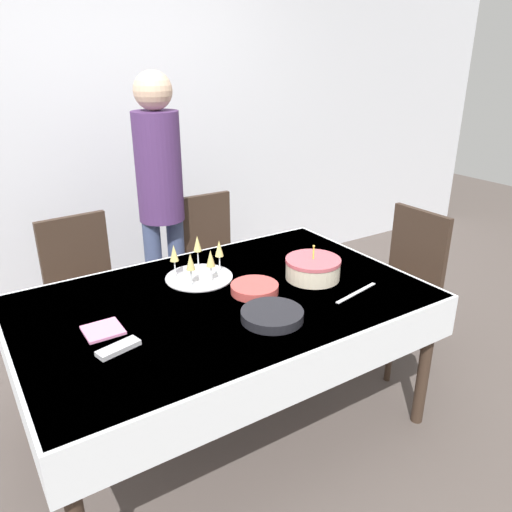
{
  "coord_description": "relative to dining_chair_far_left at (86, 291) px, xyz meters",
  "views": [
    {
      "loc": [
        -1.01,
        -1.84,
        1.81
      ],
      "look_at": [
        0.24,
        0.09,
        0.87
      ],
      "focal_mm": 35.0,
      "sensor_mm": 36.0,
      "label": 1
    }
  ],
  "objects": [
    {
      "name": "wall_back",
      "position": [
        0.42,
        0.81,
        0.84
      ],
      "size": [
        8.0,
        0.05,
        2.7
      ],
      "color": "silver",
      "rests_on": "ground_plane"
    },
    {
      "name": "dining_chair_right_end",
      "position": [
        1.67,
        -0.91,
        0.0
      ],
      "size": [
        0.43,
        0.43,
        0.94
      ],
      "color": "#38281E",
      "rests_on": "ground_plane"
    },
    {
      "name": "dining_chair_far_left",
      "position": [
        0.0,
        0.0,
        0.0
      ],
      "size": [
        0.45,
        0.45,
        0.94
      ],
      "color": "#38281E",
      "rests_on": "ground_plane"
    },
    {
      "name": "ground_plane",
      "position": [
        0.42,
        -0.91,
        -0.51
      ],
      "size": [
        12.0,
        12.0,
        0.0
      ],
      "primitive_type": "plane",
      "color": "#564C47"
    },
    {
      "name": "dining_table",
      "position": [
        0.42,
        -0.91,
        0.13
      ],
      "size": [
        1.87,
        1.19,
        0.75
      ],
      "color": "white",
      "rests_on": "ground_plane"
    },
    {
      "name": "dining_chair_far_right",
      "position": [
        0.83,
        0.0,
        0.0
      ],
      "size": [
        0.43,
        0.43,
        0.94
      ],
      "color": "#38281E",
      "rests_on": "ground_plane"
    },
    {
      "name": "cake_knife",
      "position": [
        0.97,
        -1.22,
        0.24
      ],
      "size": [
        0.3,
        0.08,
        0.0
      ],
      "color": "silver",
      "rests_on": "dining_table"
    },
    {
      "name": "napkin_pile",
      "position": [
        -0.15,
        -0.92,
        0.24
      ],
      "size": [
        0.15,
        0.15,
        0.01
      ],
      "color": "pink",
      "rests_on": "dining_table"
    },
    {
      "name": "champagne_tray",
      "position": [
        0.42,
        -0.66,
        0.31
      ],
      "size": [
        0.34,
        0.34,
        0.18
      ],
      "color": "silver",
      "rests_on": "dining_table"
    },
    {
      "name": "birthday_cake",
      "position": [
        0.9,
        -0.98,
        0.29
      ],
      "size": [
        0.28,
        0.28,
        0.18
      ],
      "color": "beige",
      "rests_on": "dining_table"
    },
    {
      "name": "plate_stack_main",
      "position": [
        0.49,
        -1.21,
        0.26
      ],
      "size": [
        0.27,
        0.27,
        0.04
      ],
      "color": "black",
      "rests_on": "dining_table"
    },
    {
      "name": "plate_stack_dessert",
      "position": [
        0.57,
        -0.95,
        0.26
      ],
      "size": [
        0.23,
        0.23,
        0.04
      ],
      "color": "#CC4C47",
      "rests_on": "dining_table"
    },
    {
      "name": "person_standing",
      "position": [
        0.54,
        0.08,
        0.53
      ],
      "size": [
        0.28,
        0.28,
        1.72
      ],
      "color": "#3F4C72",
      "rests_on": "ground_plane"
    },
    {
      "name": "fork_pile",
      "position": [
        -0.14,
        -1.09,
        0.24
      ],
      "size": [
        0.18,
        0.1,
        0.02
      ],
      "color": "silver",
      "rests_on": "dining_table"
    }
  ]
}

